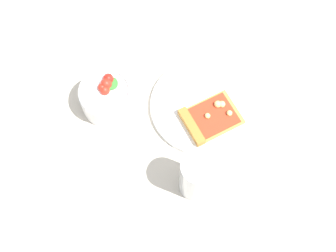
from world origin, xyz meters
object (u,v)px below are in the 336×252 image
(salad_bowl, at_px, (107,97))
(plate, at_px, (203,106))
(pizza_slice_main, at_px, (208,119))
(soda_glass, at_px, (197,177))

(salad_bowl, bearing_deg, plate, -91.52)
(plate, bearing_deg, salad_bowl, 88.48)
(pizza_slice_main, distance_m, salad_bowl, 0.23)
(plate, relative_size, soda_glass, 1.79)
(salad_bowl, relative_size, soda_glass, 0.88)
(plate, xyz_separation_m, salad_bowl, (0.01, 0.22, 0.03))
(plate, relative_size, pizza_slice_main, 1.58)
(pizza_slice_main, bearing_deg, salad_bowl, 79.07)
(pizza_slice_main, relative_size, soda_glass, 1.13)
(plate, height_order, soda_glass, soda_glass)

